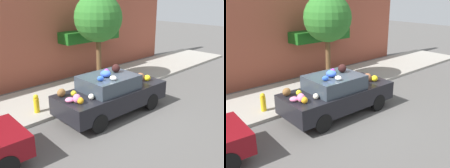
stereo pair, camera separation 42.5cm
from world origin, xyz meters
TOP-DOWN VIEW (x-y plane):
  - ground_plane at (0.00, 0.00)m, footprint 60.00×60.00m
  - sidewalk_curb at (0.00, 2.70)m, footprint 24.00×3.20m
  - building_facade at (0.14, 4.92)m, footprint 18.00×1.20m
  - street_tree at (1.83, 2.81)m, footprint 2.23×2.23m
  - fire_hydrant at (-2.14, 1.79)m, footprint 0.20×0.20m
  - art_car at (-0.04, 0.03)m, footprint 4.30×1.89m

SIDE VIEW (x-z plane):
  - ground_plane at x=0.00m, z-range 0.00..0.00m
  - sidewalk_curb at x=0.00m, z-range 0.00..0.13m
  - fire_hydrant at x=-2.14m, z-range 0.12..0.82m
  - art_car at x=-0.04m, z-range -0.12..1.70m
  - building_facade at x=0.14m, z-range -0.04..5.71m
  - street_tree at x=1.83m, z-range 1.09..5.31m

